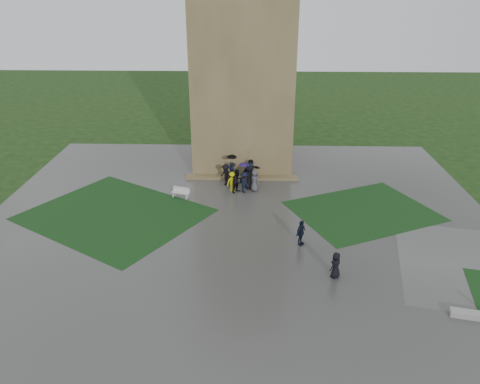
{
  "coord_description": "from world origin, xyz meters",
  "views": [
    {
      "loc": [
        0.86,
        -24.04,
        14.46
      ],
      "look_at": [
        0.0,
        5.35,
        1.2
      ],
      "focal_mm": 35.0,
      "sensor_mm": 36.0,
      "label": 1
    }
  ],
  "objects_px": {
    "tower": "(243,55)",
    "bench": "(181,192)",
    "pedestrian_near": "(336,265)",
    "pedestrian_mid": "(301,233)"
  },
  "relations": [
    {
      "from": "tower",
      "to": "pedestrian_near",
      "type": "relative_size",
      "value": 12.2
    },
    {
      "from": "bench",
      "to": "pedestrian_near",
      "type": "relative_size",
      "value": 0.94
    },
    {
      "from": "tower",
      "to": "bench",
      "type": "height_order",
      "value": "tower"
    },
    {
      "from": "pedestrian_mid",
      "to": "bench",
      "type": "bearing_deg",
      "value": 87.47
    },
    {
      "from": "pedestrian_mid",
      "to": "pedestrian_near",
      "type": "bearing_deg",
      "value": -118.97
    },
    {
      "from": "bench",
      "to": "pedestrian_mid",
      "type": "height_order",
      "value": "pedestrian_mid"
    },
    {
      "from": "pedestrian_near",
      "to": "tower",
      "type": "bearing_deg",
      "value": -117.13
    },
    {
      "from": "pedestrian_mid",
      "to": "tower",
      "type": "bearing_deg",
      "value": 50.64
    },
    {
      "from": "bench",
      "to": "pedestrian_near",
      "type": "height_order",
      "value": "pedestrian_near"
    },
    {
      "from": "pedestrian_near",
      "to": "pedestrian_mid",
      "type": "bearing_deg",
      "value": -108.77
    }
  ]
}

